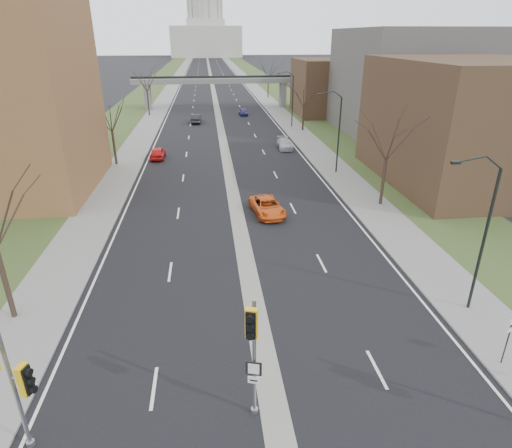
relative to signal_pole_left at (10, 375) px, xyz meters
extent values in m
plane|color=black|center=(9.13, 0.60, -3.62)|extent=(700.00, 700.00, 0.00)
cube|color=black|center=(9.13, 150.60, -3.61)|extent=(20.00, 600.00, 0.01)
cube|color=gray|center=(9.13, 150.60, -3.62)|extent=(1.20, 600.00, 0.02)
cube|color=gray|center=(21.13, 150.60, -3.56)|extent=(4.00, 600.00, 0.12)
cube|color=gray|center=(-2.87, 150.60, -3.56)|extent=(4.00, 600.00, 0.12)
cube|color=#314520|center=(27.13, 150.60, -3.57)|extent=(8.00, 600.00, 0.10)
cube|color=#314520|center=(-8.87, 150.60, -3.57)|extent=(8.00, 600.00, 0.10)
cube|color=#473221|center=(33.13, 28.60, 2.38)|extent=(16.00, 20.00, 12.00)
cube|color=#504D49|center=(37.13, 52.60, 3.88)|extent=(18.00, 22.00, 15.00)
cube|color=#473221|center=(31.13, 70.60, 1.38)|extent=(14.00, 14.00, 10.00)
cube|color=slate|center=(-4.87, 80.60, -1.12)|extent=(1.20, 2.50, 5.00)
cube|color=slate|center=(23.13, 80.60, -1.12)|extent=(1.20, 2.50, 5.00)
cube|color=slate|center=(9.13, 80.60, 1.88)|extent=(34.00, 3.00, 1.00)
cube|color=black|center=(9.13, 80.60, 2.58)|extent=(34.00, 0.15, 0.50)
cube|color=#B8B5A8|center=(9.13, 320.60, 6.38)|extent=(48.00, 42.00, 20.00)
cube|color=#B8B5A8|center=(9.13, 320.60, 18.38)|extent=(26.00, 26.00, 5.00)
cylinder|color=#B8B5A8|center=(9.13, 320.60, 27.38)|extent=(22.00, 22.00, 14.00)
cylinder|color=black|center=(20.93, 6.60, 0.50)|extent=(0.16, 0.16, 8.00)
cube|color=black|center=(18.63, 6.60, 4.85)|extent=(0.45, 0.18, 0.14)
cylinder|color=black|center=(20.93, 32.60, 0.50)|extent=(0.16, 0.16, 8.00)
cube|color=black|center=(18.63, 32.60, 4.85)|extent=(0.45, 0.18, 0.14)
cylinder|color=black|center=(20.93, 58.60, 0.50)|extent=(0.16, 0.16, 8.00)
cube|color=black|center=(18.63, 58.60, 4.85)|extent=(0.45, 0.18, 0.14)
cylinder|color=#382B21|center=(-3.87, 8.60, -1.50)|extent=(0.28, 0.28, 4.00)
cylinder|color=#382B21|center=(-3.87, 38.60, -1.62)|extent=(0.28, 0.28, 3.75)
cylinder|color=#382B21|center=(-3.87, 72.60, -1.37)|extent=(0.28, 0.28, 4.25)
cylinder|color=#382B21|center=(22.13, 22.60, -1.50)|extent=(0.28, 0.28, 4.00)
cylinder|color=#382B21|center=(22.13, 55.60, -1.75)|extent=(0.28, 0.28, 3.50)
cylinder|color=#382B21|center=(22.13, 95.60, -1.37)|extent=(0.28, 0.28, 4.25)
cylinder|color=gray|center=(-0.13, 0.26, -0.85)|extent=(0.15, 0.15, 5.52)
cylinder|color=gray|center=(-0.13, 0.26, -3.51)|extent=(0.30, 0.30, 0.21)
cube|color=#EFB20E|center=(0.38, 0.09, -0.32)|extent=(0.54, 0.56, 1.22)
cylinder|color=gray|center=(8.31, 0.83, -0.91)|extent=(0.15, 0.15, 5.41)
cylinder|color=gray|center=(8.31, 0.83, -3.51)|extent=(0.29, 0.29, 0.21)
cube|color=#EFB20E|center=(8.16, 0.34, 1.17)|extent=(0.54, 0.52, 1.20)
cube|color=black|center=(8.31, 0.83, -1.22)|extent=(0.61, 0.22, 0.62)
cube|color=silver|center=(8.31, 0.83, -1.80)|extent=(0.46, 0.17, 0.31)
cylinder|color=black|center=(19.95, 2.27, -2.43)|extent=(0.06, 0.06, 2.14)
cube|color=silver|center=(19.95, 2.27, -1.36)|extent=(0.51, 0.22, 0.68)
imported|color=red|center=(0.71, 41.05, -2.90)|extent=(1.76, 4.25, 1.44)
imported|color=black|center=(5.08, 64.34, -2.87)|extent=(1.79, 4.61, 1.50)
imported|color=#DB5617|center=(11.70, 21.63, -2.93)|extent=(2.95, 5.23, 1.38)
imported|color=#ADADB5|center=(17.20, 44.27, -2.96)|extent=(1.95, 4.57, 1.31)
imported|color=navy|center=(13.90, 71.14, -3.00)|extent=(1.64, 3.66, 1.22)
camera|label=1|loc=(6.93, -11.84, 10.36)|focal=30.00mm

